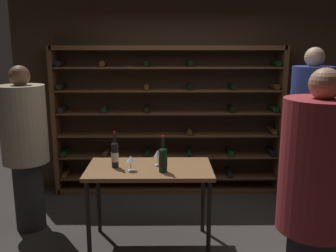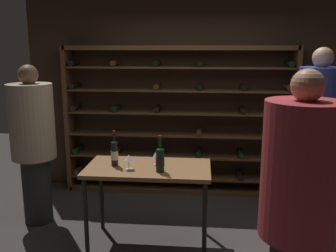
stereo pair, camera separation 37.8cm
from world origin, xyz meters
name	(u,v)px [view 2 (the right image)]	position (x,y,z in m)	size (l,w,h in m)	color
ground_plane	(184,249)	(0.00, 0.00, 0.00)	(9.60, 9.60, 0.00)	#383330
back_wall	(191,96)	(0.00, 1.80, 1.36)	(4.67, 0.10, 2.71)	#3D2B1E
wine_rack	(178,122)	(-0.17, 1.59, 1.02)	(3.18, 0.32, 2.06)	brown
tasting_table	(148,175)	(-0.38, 0.09, 0.77)	(1.26, 0.67, 0.85)	brown
person_bystander_dark_jacket	(33,139)	(-1.77, 0.48, 1.01)	(0.50, 0.50, 1.86)	#272727
person_guest_blue_shirt	(316,134)	(1.37, 0.50, 1.13)	(0.44, 0.44, 2.04)	#323232
person_guest_plum_blouse	(299,203)	(0.79, -1.15, 1.06)	(0.50, 0.50, 1.92)	black
display_cabinet	(334,146)	(1.75, 1.01, 0.87)	(0.44, 0.36, 1.74)	#4C2D1E
wine_bottle_gold_foil	(114,153)	(-0.72, 0.09, 0.99)	(0.07, 0.07, 0.37)	black
wine_bottle_red_label	(160,159)	(-0.24, -0.05, 0.98)	(0.09, 0.09, 0.36)	black
wine_glass_stemmed_left	(157,154)	(-0.30, 0.15, 0.97)	(0.08, 0.08, 0.16)	silver
wine_glass_stemmed_right	(129,158)	(-0.56, -0.01, 0.97)	(0.09, 0.09, 0.15)	silver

